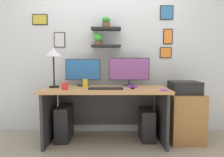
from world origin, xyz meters
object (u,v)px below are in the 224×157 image
at_px(computer_mouse, 132,88).
at_px(coffee_mug, 64,86).
at_px(desk, 105,102).
at_px(cell_phone, 163,90).
at_px(monitor_right, 128,71).
at_px(scissors_tray, 131,86).
at_px(keyboard, 105,88).
at_px(desk_lamp, 52,55).
at_px(monitor_left, 82,71).
at_px(computer_tower_left, 63,123).
at_px(water_cup, 84,83).
at_px(printer, 184,87).
at_px(drawer_cabinet, 183,117).
at_px(computer_tower_right, 145,124).

height_order(computer_mouse, coffee_mug, coffee_mug).
xyz_separation_m(desk, cell_phone, (0.72, -0.31, 0.21)).
xyz_separation_m(monitor_right, scissors_tray, (0.03, -0.18, -0.21)).
height_order(keyboard, desk_lamp, desk_lamp).
distance_m(computer_mouse, cell_phone, 0.38).
bearing_deg(monitor_left, cell_phone, -23.96).
bearing_deg(scissors_tray, computer_mouse, -93.78).
bearing_deg(computer_tower_left, water_cup, -3.00).
relative_size(coffee_mug, scissors_tray, 0.75).
bearing_deg(water_cup, computer_tower_left, 177.00).
height_order(monitor_left, monitor_right, monitor_right).
height_order(desk_lamp, water_cup, desk_lamp).
height_order(monitor_right, printer, monitor_right).
distance_m(water_cup, drawer_cabinet, 1.46).
xyz_separation_m(cell_phone, computer_tower_left, (-1.30, 0.33, -0.52)).
xyz_separation_m(scissors_tray, computer_tower_right, (0.21, 0.06, -0.55)).
relative_size(desk, monitor_right, 2.80).
bearing_deg(water_cup, scissors_tray, -2.43).
bearing_deg(computer_tower_left, cell_phone, -14.20).
bearing_deg(scissors_tray, cell_phone, -39.00).
bearing_deg(monitor_left, computer_tower_right, -7.34).
distance_m(scissors_tray, computer_tower_right, 0.59).
bearing_deg(cell_phone, computer_tower_right, 119.38).
xyz_separation_m(cell_phone, water_cup, (-1.00, 0.31, 0.05)).
xyz_separation_m(monitor_left, monitor_right, (0.67, 0.00, 0.01)).
xyz_separation_m(scissors_tray, water_cup, (-0.65, 0.03, 0.04)).
relative_size(scissors_tray, computer_tower_right, 0.28).
xyz_separation_m(desk, computer_tower_left, (-0.59, 0.02, -0.30)).
xyz_separation_m(keyboard, cell_phone, (0.71, -0.11, -0.01)).
bearing_deg(printer, cell_phone, -140.15).
relative_size(water_cup, printer, 0.29).
bearing_deg(monitor_right, printer, -11.34).
xyz_separation_m(monitor_right, computer_tower_right, (0.24, -0.12, -0.76)).
height_order(coffee_mug, computer_tower_left, coffee_mug).
relative_size(scissors_tray, drawer_cabinet, 0.18).
height_order(monitor_right, computer_mouse, monitor_right).
bearing_deg(printer, scissors_tray, -177.74).
distance_m(desk_lamp, coffee_mug, 0.49).
height_order(keyboard, printer, printer).
bearing_deg(computer_mouse, computer_tower_right, 45.36).
height_order(coffee_mug, computer_tower_right, coffee_mug).
xyz_separation_m(keyboard, computer_tower_right, (0.57, 0.23, -0.54)).
height_order(cell_phone, computer_tower_right, cell_phone).
bearing_deg(monitor_right, computer_tower_right, -25.92).
height_order(cell_phone, water_cup, water_cup).
bearing_deg(desk_lamp, monitor_right, 10.21).
distance_m(cell_phone, water_cup, 1.05).
distance_m(monitor_right, scissors_tray, 0.28).
distance_m(printer, computer_tower_left, 1.76).
bearing_deg(computer_mouse, drawer_cabinet, 14.66).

